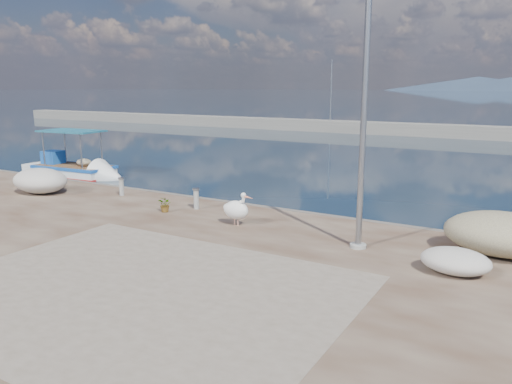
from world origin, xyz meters
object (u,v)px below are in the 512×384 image
object	(u,v)px
pelican	(237,209)
lamp_post	(364,125)
boat_left	(74,172)
bollard_near	(196,198)

from	to	relation	value
pelican	lamp_post	size ratio (longest dim) A/B	0.16
lamp_post	boat_left	bearing A→B (deg)	162.99
bollard_near	lamp_post	bearing A→B (deg)	-11.12
boat_left	lamp_post	world-z (taller)	lamp_post
boat_left	bollard_near	world-z (taller)	boat_left
pelican	bollard_near	size ratio (longest dim) A/B	1.51
pelican	bollard_near	xyz separation A→B (m)	(-2.39, 1.08, -0.10)
bollard_near	pelican	bearing A→B (deg)	-24.33
boat_left	lamp_post	distance (m)	19.09
boat_left	pelican	size ratio (longest dim) A/B	5.43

